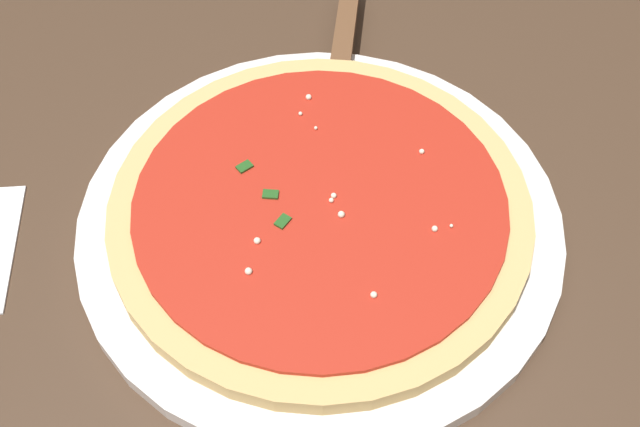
{
  "coord_description": "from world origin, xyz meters",
  "views": [
    {
      "loc": [
        0.11,
        -0.38,
        1.23
      ],
      "look_at": [
        0.04,
        -0.02,
        0.74
      ],
      "focal_mm": 44.76,
      "sensor_mm": 36.0,
      "label": 1
    }
  ],
  "objects": [
    {
      "name": "restaurant_table",
      "position": [
        0.0,
        0.0,
        0.58
      ],
      "size": [
        0.98,
        0.72,
        0.72
      ],
      "color": "black",
      "rests_on": "ground_plane"
    },
    {
      "name": "serving_plate",
      "position": [
        0.04,
        -0.02,
        0.73
      ],
      "size": [
        0.38,
        0.38,
        0.02
      ],
      "primitive_type": "cylinder",
      "color": "white",
      "rests_on": "restaurant_table"
    },
    {
      "name": "pizza",
      "position": [
        0.04,
        -0.02,
        0.75
      ],
      "size": [
        0.32,
        0.32,
        0.02
      ],
      "color": "#DBB26B",
      "rests_on": "serving_plate"
    },
    {
      "name": "pizza_server",
      "position": [
        0.03,
        0.15,
        0.74
      ],
      "size": [
        0.08,
        0.22,
        0.01
      ],
      "color": "silver",
      "rests_on": "serving_plate"
    }
  ]
}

